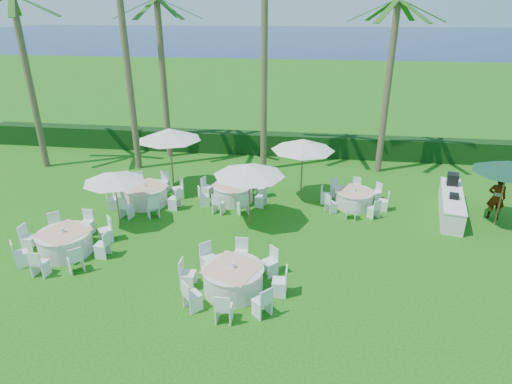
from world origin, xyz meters
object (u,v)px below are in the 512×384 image
banquet_table_d (146,195)px  buffet_table (451,203)px  staff_person (497,198)px  umbrella_b (249,170)px  umbrella_green (509,167)px  banquet_table_a (65,242)px  umbrella_a (114,177)px  banquet_table_e (233,193)px  banquet_table_f (354,198)px  umbrella_d (303,145)px  banquet_table_b (233,278)px  umbrella_c (169,134)px

banquet_table_d → buffet_table: size_ratio=0.82×
buffet_table → staff_person: 1.68m
umbrella_b → umbrella_green: (9.58, 1.21, 0.17)m
banquet_table_d → buffet_table: buffet_table is taller
banquet_table_a → umbrella_a: size_ratio=1.39×
staff_person → banquet_table_a: bearing=30.9°
banquet_table_e → staff_person: (10.70, -0.21, 0.50)m
staff_person → banquet_table_e: bearing=12.8°
banquet_table_f → umbrella_a: 9.82m
banquet_table_e → umbrella_a: (-4.01, -2.79, 1.62)m
banquet_table_d → buffet_table: bearing=3.2°
banquet_table_e → staff_person: staff_person is taller
banquet_table_d → umbrella_d: bearing=11.8°
banquet_table_b → umbrella_a: umbrella_a is taller
banquet_table_f → buffet_table: size_ratio=0.71×
umbrella_green → umbrella_b: bearing=-172.8°
buffet_table → umbrella_d: bearing=173.9°
staff_person → banquet_table_f: bearing=10.0°
banquet_table_a → umbrella_a: (0.97, 2.22, 1.60)m
umbrella_green → banquet_table_e: bearing=175.7°
banquet_table_a → umbrella_green: umbrella_green is taller
banquet_table_b → umbrella_green: (9.41, 5.56, 2.00)m
banquet_table_b → umbrella_d: 7.46m
banquet_table_a → banquet_table_b: bearing=-12.3°
banquet_table_a → umbrella_d: umbrella_d is taller
banquet_table_e → buffet_table: (9.08, -0.06, 0.08)m
umbrella_c → umbrella_a: bearing=-104.8°
banquet_table_e → umbrella_d: bearing=11.4°
umbrella_a → umbrella_d: 7.73m
banquet_table_d → umbrella_b: bearing=-14.5°
umbrella_c → umbrella_green: umbrella_c is taller
banquet_table_b → banquet_table_e: size_ratio=1.06×
umbrella_b → buffet_table: size_ratio=0.69×
umbrella_c → buffet_table: 12.34m
banquet_table_b → staff_person: staff_person is taller
banquet_table_b → banquet_table_f: 7.67m
banquet_table_e → banquet_table_f: bearing=1.9°
banquet_table_e → umbrella_d: 3.66m
banquet_table_a → umbrella_green: (15.57, 4.22, 2.00)m
banquet_table_a → umbrella_c: bearing=71.8°
umbrella_c → staff_person: umbrella_c is taller
banquet_table_f → staff_person: size_ratio=1.57×
banquet_table_b → banquet_table_e: (-1.18, 6.35, -0.02)m
banquet_table_d → banquet_table_f: size_ratio=1.15×
banquet_table_d → umbrella_green: (14.28, -0.01, 2.00)m
banquet_table_a → umbrella_b: size_ratio=1.18×
banquet_table_e → banquet_table_d: bearing=-168.0°
umbrella_d → buffet_table: bearing=-6.1°
buffet_table → staff_person: size_ratio=2.19×
banquet_table_b → umbrella_a: size_ratio=1.40×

